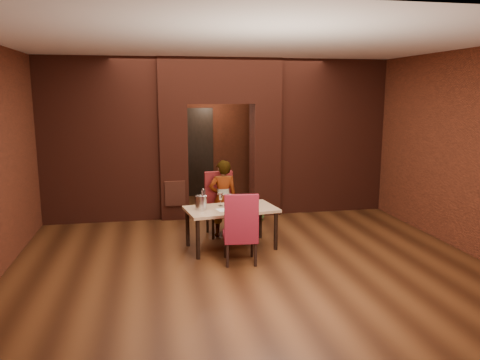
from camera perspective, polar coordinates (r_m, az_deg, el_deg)
The scene contains 25 objects.
floor at distance 7.97m, azimuth -0.25°, elevation -7.81°, with size 8.00×8.00×0.00m, color #4B2712.
ceiling at distance 7.60m, azimuth -0.27°, elevation 15.75°, with size 7.00×8.00×0.04m, color silver.
wall_back at distance 11.56m, azimuth -3.94°, elevation 6.00°, with size 7.00×0.04×3.20m, color maroon.
wall_front at distance 3.82m, azimuth 10.88°, elevation -3.45°, with size 7.00×0.04×3.20m, color maroon.
wall_left at distance 7.78m, azimuth -26.52°, elevation 2.72°, with size 0.04×8.00×3.20m, color maroon.
wall_right at distance 8.95m, azimuth 22.40°, elevation 3.91°, with size 0.04×8.00×3.20m, color maroon.
pillar_left at distance 9.55m, azimuth -8.10°, elevation 2.25°, with size 0.55×0.55×2.30m, color maroon.
pillar_right at distance 9.82m, azimuth 3.04°, elevation 2.57°, with size 0.55×0.55×2.30m, color maroon.
lintel at distance 9.54m, azimuth -2.53°, elevation 11.97°, with size 2.45×0.55×0.90m, color maroon.
wing_wall_left at distance 9.53m, azimuth -16.71°, elevation 4.62°, with size 2.27×0.35×3.20m, color maroon.
wing_wall_right at distance 10.20m, azimuth 10.83°, elevation 5.24°, with size 2.27×0.35×3.20m, color maroon.
vent_panel at distance 9.36m, azimuth -7.92°, elevation -1.64°, with size 0.40×0.03×0.50m, color #AB4A31.
rear_door at distance 11.51m, azimuth -5.84°, elevation 3.21°, with size 0.90×0.08×2.10m, color black.
rear_door_frame at distance 11.48m, azimuth -5.83°, elevation 3.18°, with size 1.02×0.04×2.22m, color black.
dining_table at distance 7.69m, azimuth -1.09°, elevation -5.86°, with size 1.44×0.81×0.68m, color tan.
chair_far at distance 8.34m, azimuth -2.25°, elevation -2.98°, with size 0.51×0.51×1.12m, color maroon.
chair_near at distance 7.00m, azimuth 0.01°, elevation -5.78°, with size 0.49×0.49×1.09m, color maroon.
person_seated at distance 8.25m, azimuth -2.08°, elevation -2.25°, with size 0.50×0.33×1.37m, color white.
wine_glass_a at distance 7.71m, azimuth -2.38°, elevation -2.38°, with size 0.09×0.09×0.22m, color white, non-canonical shape.
wine_glass_b at distance 7.63m, azimuth -1.26°, elevation -2.53°, with size 0.09×0.09×0.21m, color white, non-canonical shape.
wine_glass_c at distance 7.58m, azimuth 1.02°, elevation -2.61°, with size 0.09×0.09×0.22m, color silver, non-canonical shape.
tasting_sheet at distance 7.48m, azimuth -1.66°, elevation -3.63°, with size 0.30×0.22×0.00m, color white.
wine_bucket at distance 7.50m, azimuth -4.79°, elevation -2.77°, with size 0.18×0.18×0.22m, color silver.
water_bottle at distance 7.70m, azimuth -4.48°, elevation -2.15°, with size 0.07×0.07×0.29m, color white.
potted_plant at distance 8.53m, azimuth 1.98°, elevation -5.29°, with size 0.33×0.29×0.37m, color #316124.
Camera 1 is at (-1.39, -7.44, 2.51)m, focal length 35.00 mm.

